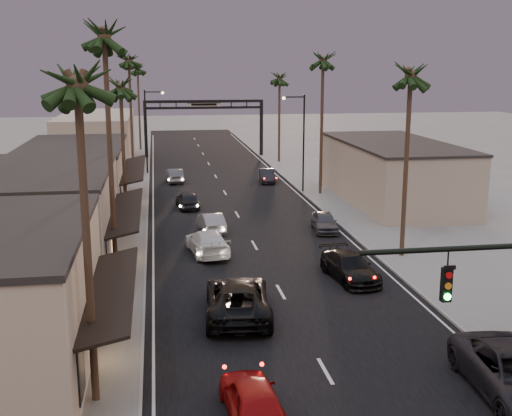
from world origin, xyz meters
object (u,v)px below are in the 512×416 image
object	(u,v)px
palm_lc	(120,81)
palm_far	(137,66)
arch	(204,114)
streetlight_left	(148,125)
palm_ld	(129,57)
oncoming_silver	(211,222)
palm_lb	(104,29)
oncoming_pickup	(238,298)
palm_rb	(323,56)
oncoming_red	(253,399)
curbside_black	(350,267)
palm_la	(77,71)
palm_rc	(280,75)
streetlight_right	(301,135)
palm_ra	(411,68)

from	to	relation	value
palm_lc	palm_far	world-z (taller)	palm_far
arch	streetlight_left	world-z (taller)	streetlight_left
palm_ld	oncoming_silver	bearing A→B (deg)	-75.05
palm_lb	palm_lc	size ratio (longest dim) A/B	1.25
streetlight_left	palm_lc	size ratio (longest dim) A/B	0.74
streetlight_left	oncoming_pickup	world-z (taller)	streetlight_left
palm_ld	palm_rb	distance (m)	20.42
palm_rb	oncoming_pickup	bearing A→B (deg)	-111.94
palm_lc	oncoming_red	bearing A→B (deg)	-79.67
arch	curbside_black	bearing A→B (deg)	-85.22
palm_far	palm_la	bearing A→B (deg)	-90.25
oncoming_pickup	palm_rc	bearing A→B (deg)	-97.95
streetlight_right	palm_rb	bearing A→B (deg)	-30.76
arch	palm_lb	world-z (taller)	palm_lb
palm_ra	palm_rb	xyz separation A→B (m)	(0.00, 20.00, 0.97)
palm_lc	curbside_black	bearing A→B (deg)	-50.78
streetlight_right	palm_rb	xyz separation A→B (m)	(1.68, -1.00, 7.09)
palm_lb	streetlight_left	bearing A→B (deg)	87.33
streetlight_left	palm_lb	bearing A→B (deg)	-92.67
arch	palm_ld	size ratio (longest dim) A/B	1.07
palm_rb	palm_rc	world-z (taller)	palm_rb
oncoming_silver	palm_ra	bearing A→B (deg)	137.94
palm_la	oncoming_silver	world-z (taller)	palm_la
arch	streetlight_right	size ratio (longest dim) A/B	1.69
arch	streetlight_right	world-z (taller)	streetlight_right
arch	palm_far	bearing A→B (deg)	136.05
palm_rc	oncoming_silver	size ratio (longest dim) A/B	2.97
oncoming_silver	oncoming_red	bearing A→B (deg)	82.16
palm_rb	palm_far	size ratio (longest dim) A/B	1.08
palm_lb	curbside_black	bearing A→B (deg)	-7.25
palm_lb	oncoming_pickup	bearing A→B (deg)	-44.75
palm_lc	palm_rc	bearing A→B (deg)	58.44
palm_rb	curbside_black	distance (m)	26.73
palm_rb	streetlight_right	bearing A→B (deg)	149.24
palm_la	palm_ld	bearing A→B (deg)	90.00
streetlight_right	oncoming_red	world-z (taller)	streetlight_right
streetlight_left	palm_ld	size ratio (longest dim) A/B	0.63
arch	palm_rc	world-z (taller)	palm_rc
curbside_black	oncoming_pickup	bearing A→B (deg)	-155.19
streetlight_right	streetlight_left	distance (m)	18.99
streetlight_right	oncoming_silver	xyz separation A→B (m)	(-9.40, -12.91, -4.65)
palm_far	oncoming_red	world-z (taller)	palm_far
streetlight_right	palm_ld	size ratio (longest dim) A/B	0.63
palm_ra	oncoming_silver	xyz separation A→B (m)	(-11.08, 8.09, -10.77)
palm_ra	curbside_black	bearing A→B (deg)	-140.86
curbside_black	palm_lb	bearing A→B (deg)	165.32
streetlight_right	palm_ra	xyz separation A→B (m)	(1.68, -21.00, 6.11)
palm_lb	arch	bearing A→B (deg)	79.84
arch	streetlight_left	xyz separation A→B (m)	(-6.92, -12.00, -0.20)
streetlight_right	curbside_black	world-z (taller)	streetlight_right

